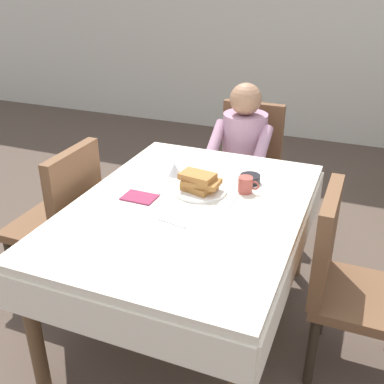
{
  "coord_description": "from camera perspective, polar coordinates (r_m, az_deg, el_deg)",
  "views": [
    {
      "loc": [
        0.77,
        -1.86,
        1.81
      ],
      "look_at": [
        0.0,
        0.05,
        0.79
      ],
      "focal_mm": 43.24,
      "sensor_mm": 36.0,
      "label": 1
    }
  ],
  "objects": [
    {
      "name": "chair_right_side",
      "position": [
        2.26,
        18.21,
        -9.71
      ],
      "size": [
        0.45,
        0.44,
        0.93
      ],
      "rotation": [
        0.0,
        0.0,
        -1.57
      ],
      "color": "brown",
      "rests_on": "ground"
    },
    {
      "name": "plate_breakfast",
      "position": [
        2.41,
        1.03,
        0.21
      ],
      "size": [
        0.28,
        0.28,
        0.02
      ],
      "primitive_type": "cylinder",
      "color": "white",
      "rests_on": "dining_table_main"
    },
    {
      "name": "bowl_butter",
      "position": [
        2.52,
        7.17,
        1.62
      ],
      "size": [
        0.11,
        0.11,
        0.04
      ],
      "primitive_type": "cylinder",
      "color": "black",
      "rests_on": "dining_table_main"
    },
    {
      "name": "napkin_folded",
      "position": [
        2.36,
        -6.49,
        -0.65
      ],
      "size": [
        0.17,
        0.12,
        0.01
      ],
      "primitive_type": "cube",
      "rotation": [
        0.0,
        0.0,
        -0.02
      ],
      "color": "#8C2D4C",
      "rests_on": "dining_table_main"
    },
    {
      "name": "dining_table_main",
      "position": [
        2.32,
        -0.47,
        -3.57
      ],
      "size": [
        1.12,
        1.52,
        0.74
      ],
      "color": "silver",
      "rests_on": "ground"
    },
    {
      "name": "syrup_pitcher",
      "position": [
        2.59,
        -2.19,
        2.81
      ],
      "size": [
        0.08,
        0.08,
        0.07
      ],
      "color": "silver",
      "rests_on": "dining_table_main"
    },
    {
      "name": "chair_diner",
      "position": [
        3.38,
        6.87,
        3.91
      ],
      "size": [
        0.44,
        0.45,
        0.93
      ],
      "rotation": [
        0.0,
        0.0,
        3.14
      ],
      "color": "brown",
      "rests_on": "ground"
    },
    {
      "name": "spoon_near_edge",
      "position": [
        2.12,
        -2.57,
        -3.82
      ],
      "size": [
        0.15,
        0.04,
        0.0
      ],
      "primitive_type": "cube",
      "rotation": [
        0.0,
        0.0,
        -0.21
      ],
      "color": "silver",
      "rests_on": "dining_table_main"
    },
    {
      "name": "cup_coffee",
      "position": [
        2.41,
        6.64,
        0.9
      ],
      "size": [
        0.11,
        0.08,
        0.08
      ],
      "color": "#B24C42",
      "rests_on": "dining_table_main"
    },
    {
      "name": "breakfast_stack",
      "position": [
        2.38,
        0.9,
        1.26
      ],
      "size": [
        0.21,
        0.17,
        0.09
      ],
      "color": "#A36B33",
      "rests_on": "plate_breakfast"
    },
    {
      "name": "diner_person",
      "position": [
        3.19,
        6.24,
        5.23
      ],
      "size": [
        0.4,
        0.43,
        1.12
      ],
      "rotation": [
        0.0,
        0.0,
        3.14
      ],
      "color": "#B2849E",
      "rests_on": "ground"
    },
    {
      "name": "ground_plane",
      "position": [
        2.71,
        -0.42,
        -15.6
      ],
      "size": [
        14.0,
        14.0,
        0.0
      ],
      "primitive_type": "plane",
      "color": "brown"
    },
    {
      "name": "fork_left_of_plate",
      "position": [
        2.46,
        -3.27,
        0.63
      ],
      "size": [
        0.03,
        0.18,
        0.0
      ],
      "primitive_type": "cube",
      "rotation": [
        0.0,
        0.0,
        1.68
      ],
      "color": "silver",
      "rests_on": "dining_table_main"
    },
    {
      "name": "chair_left_side",
      "position": [
        2.73,
        -15.59,
        -2.64
      ],
      "size": [
        0.45,
        0.44,
        0.93
      ],
      "rotation": [
        0.0,
        0.0,
        1.57
      ],
      "color": "brown",
      "rests_on": "ground"
    },
    {
      "name": "knife_right_of_plate",
      "position": [
        2.34,
        5.2,
        -0.87
      ],
      "size": [
        0.02,
        0.2,
        0.0
      ],
      "primitive_type": "cube",
      "rotation": [
        0.0,
        0.0,
        1.59
      ],
      "color": "silver",
      "rests_on": "dining_table_main"
    }
  ]
}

